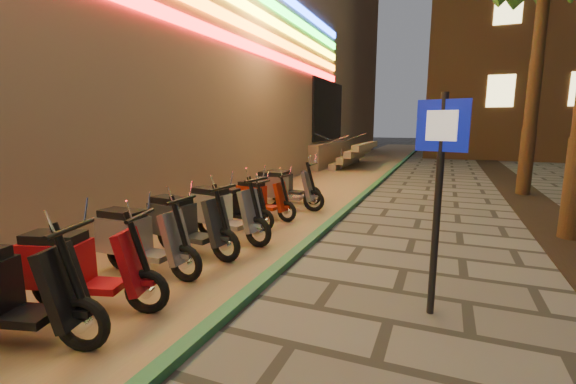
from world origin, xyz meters
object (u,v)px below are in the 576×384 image
at_px(scooter_10, 235,206).
at_px(scooter_13, 287,184).
at_px(scooter_6, 78,267).
at_px(scooter_8, 185,223).
at_px(scooter_12, 282,188).
at_px(pedestrian_sign, 439,175).
at_px(scooter_7, 138,239).
at_px(scooter_11, 260,198).
at_px(scooter_9, 221,211).

distance_m(scooter_10, scooter_13, 2.85).
relative_size(scooter_6, scooter_10, 1.14).
bearing_deg(scooter_10, scooter_13, 95.04).
bearing_deg(scooter_8, scooter_12, 93.50).
relative_size(pedestrian_sign, scooter_10, 1.66).
distance_m(pedestrian_sign, scooter_7, 4.16).
xyz_separation_m(scooter_10, scooter_12, (0.25, 1.97, 0.08)).
relative_size(scooter_11, scooter_13, 0.94).
relative_size(scooter_12, scooter_13, 1.08).
bearing_deg(scooter_11, scooter_13, 102.06).
xyz_separation_m(pedestrian_sign, scooter_6, (-3.82, -1.47, -1.09)).
bearing_deg(scooter_12, scooter_11, -98.87).
relative_size(pedestrian_sign, scooter_11, 1.62).
xyz_separation_m(scooter_9, scooter_11, (-0.10, 1.81, -0.08)).
xyz_separation_m(scooter_7, scooter_11, (0.13, 3.70, -0.06)).
xyz_separation_m(pedestrian_sign, scooter_11, (-3.87, 3.37, -1.15)).
bearing_deg(scooter_8, scooter_13, 96.73).
height_order(scooter_9, scooter_11, scooter_9).
xyz_separation_m(scooter_7, scooter_9, (0.23, 1.89, 0.02)).
bearing_deg(scooter_6, scooter_7, 83.05).
xyz_separation_m(scooter_8, scooter_11, (0.04, 2.73, -0.07)).
distance_m(scooter_8, scooter_9, 0.94).
bearing_deg(scooter_6, scooter_13, 75.33).
xyz_separation_m(scooter_6, scooter_12, (0.07, 5.89, 0.01)).
distance_m(scooter_6, scooter_10, 3.93).
height_order(pedestrian_sign, scooter_7, pedestrian_sign).
xyz_separation_m(scooter_12, scooter_13, (-0.23, 0.88, -0.04)).
bearing_deg(scooter_13, scooter_7, -86.20).
distance_m(scooter_9, scooter_10, 0.92).
height_order(scooter_8, scooter_11, scooter_8).
xyz_separation_m(scooter_7, scooter_13, (0.02, 5.64, -0.03)).
bearing_deg(scooter_12, scooter_8, -94.95).
bearing_deg(scooter_13, scooter_12, -71.51).
relative_size(scooter_6, scooter_12, 0.97).
height_order(pedestrian_sign, scooter_8, pedestrian_sign).
relative_size(scooter_8, scooter_13, 1.08).
height_order(pedestrian_sign, scooter_11, pedestrian_sign).
bearing_deg(scooter_12, scooter_10, -99.65).
bearing_deg(scooter_9, scooter_7, -86.65).
distance_m(scooter_7, scooter_13, 5.64).
relative_size(scooter_7, scooter_13, 1.05).
bearing_deg(pedestrian_sign, scooter_8, -172.46).
bearing_deg(scooter_9, pedestrian_sign, -12.27).
height_order(pedestrian_sign, scooter_9, pedestrian_sign).
distance_m(scooter_9, scooter_13, 3.75).
bearing_deg(scooter_12, scooter_13, 101.92).
bearing_deg(scooter_7, scooter_11, 87.54).
bearing_deg(scooter_10, scooter_7, -84.63).
xyz_separation_m(pedestrian_sign, scooter_9, (-3.77, 1.56, -1.07)).
distance_m(pedestrian_sign, scooter_9, 4.22).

